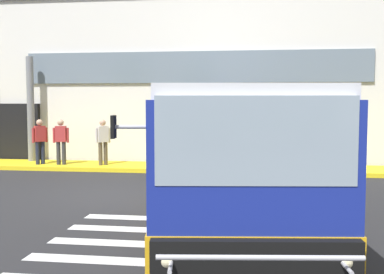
% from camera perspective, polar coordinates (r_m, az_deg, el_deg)
% --- Properties ---
extents(ground_plane, '(80.00, 90.00, 0.02)m').
position_cam_1_polar(ground_plane, '(12.78, -7.96, -6.98)').
color(ground_plane, '#232326').
rests_on(ground_plane, ground).
extents(bay_paint_stripes, '(4.40, 3.96, 0.01)m').
position_cam_1_polar(bay_paint_stripes, '(8.36, -2.45, -12.93)').
color(bay_paint_stripes, silver).
rests_on(bay_paint_stripes, ground).
extents(terminal_building, '(21.11, 13.80, 6.81)m').
position_cam_1_polar(terminal_building, '(24.01, -2.04, 6.49)').
color(terminal_building, silver).
rests_on(terminal_building, ground).
extents(boarding_curb, '(23.31, 2.00, 0.15)m').
position_cam_1_polar(boarding_curb, '(17.37, -3.65, -3.67)').
color(boarding_curb, yellow).
rests_on(boarding_curb, ground).
extents(entry_support_column, '(0.28, 0.28, 4.08)m').
position_cam_1_polar(entry_support_column, '(19.54, -18.91, 3.22)').
color(entry_support_column, slate).
rests_on(entry_support_column, boarding_curb).
extents(bus_main_foreground, '(3.91, 11.69, 2.70)m').
position_cam_1_polar(bus_main_foreground, '(10.97, 4.29, -1.71)').
color(bus_main_foreground, navy).
rests_on(bus_main_foreground, ground).
extents(passenger_near_column, '(0.51, 0.51, 1.68)m').
position_cam_1_polar(passenger_near_column, '(18.43, -17.94, -0.16)').
color(passenger_near_column, '#1E2338').
rests_on(passenger_near_column, boarding_curb).
extents(passenger_by_doorway, '(0.58, 0.28, 1.68)m').
position_cam_1_polar(passenger_by_doorway, '(18.07, -15.56, -0.30)').
color(passenger_by_doorway, '#2D2D33').
rests_on(passenger_by_doorway, boarding_curb).
extents(passenger_at_curb_edge, '(0.47, 0.42, 1.68)m').
position_cam_1_polar(passenger_at_curb_edge, '(17.61, -10.72, -0.34)').
color(passenger_at_curb_edge, '#4C4233').
rests_on(passenger_at_curb_edge, boarding_curb).
extents(safety_bollard_yellow, '(0.18, 0.18, 0.90)m').
position_cam_1_polar(safety_bollard_yellow, '(15.94, -0.06, -3.02)').
color(safety_bollard_yellow, yellow).
rests_on(safety_bollard_yellow, ground).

